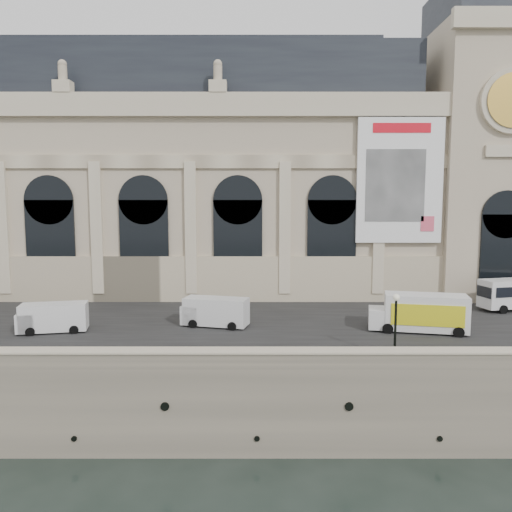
{
  "coord_description": "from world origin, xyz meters",
  "views": [
    {
      "loc": [
        7.94,
        -31.18,
        16.93
      ],
      "look_at": [
        7.93,
        22.0,
        11.01
      ],
      "focal_mm": 35.0,
      "sensor_mm": 36.0,
      "label": 1
    }
  ],
  "objects": [
    {
      "name": "ground",
      "position": [
        0.0,
        0.0,
        0.0
      ],
      "size": [
        260.0,
        260.0,
        0.0
      ],
      "primitive_type": "plane",
      "color": "black",
      "rests_on": "ground"
    },
    {
      "name": "lamp_right",
      "position": [
        17.58,
        2.53,
        8.26
      ],
      "size": [
        0.46,
        0.46,
        4.55
      ],
      "color": "black",
      "rests_on": "quay"
    },
    {
      "name": "box_truck",
      "position": [
        21.61,
        9.57,
        7.6
      ],
      "size": [
        8.26,
        4.13,
        3.19
      ],
      "color": "silver",
      "rests_on": "quay"
    },
    {
      "name": "museum",
      "position": [
        -5.98,
        30.86,
        19.72
      ],
      "size": [
        69.0,
        18.7,
        29.1
      ],
      "color": "#BFAE93",
      "rests_on": "quay"
    },
    {
      "name": "parapet",
      "position": [
        0.0,
        0.6,
        6.62
      ],
      "size": [
        160.0,
        1.4,
        1.21
      ],
      "color": "gray",
      "rests_on": "quay"
    },
    {
      "name": "van_b",
      "position": [
        -9.21,
        9.39,
        7.24
      ],
      "size": [
        5.76,
        3.08,
        2.43
      ],
      "color": "silver",
      "rests_on": "quay"
    },
    {
      "name": "street",
      "position": [
        0.0,
        14.0,
        6.03
      ],
      "size": [
        160.0,
        24.0,
        0.06
      ],
      "primitive_type": "cube",
      "color": "#2D2D2D",
      "rests_on": "quay"
    },
    {
      "name": "quay",
      "position": [
        0.0,
        35.0,
        3.0
      ],
      "size": [
        160.0,
        70.0,
        6.0
      ],
      "primitive_type": "cube",
      "color": "gray",
      "rests_on": "ground"
    },
    {
      "name": "clock_pavilion",
      "position": [
        34.0,
        27.93,
        23.42
      ],
      "size": [
        13.0,
        14.72,
        36.7
      ],
      "color": "#BFAE93",
      "rests_on": "quay"
    },
    {
      "name": "van_c",
      "position": [
        4.13,
        11.41,
        7.3
      ],
      "size": [
        6.05,
        3.46,
        2.54
      ],
      "color": "silver",
      "rests_on": "quay"
    }
  ]
}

